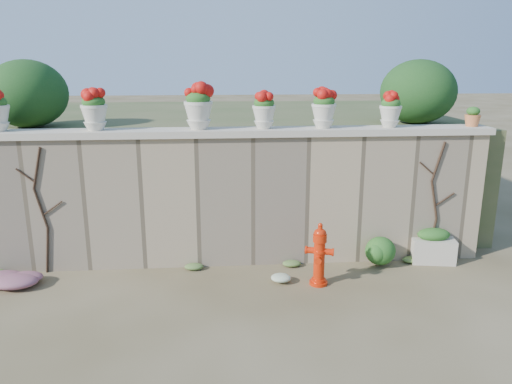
{
  "coord_description": "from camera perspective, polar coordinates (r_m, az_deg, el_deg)",
  "views": [
    {
      "loc": [
        -0.12,
        -5.58,
        3.1
      ],
      "look_at": [
        0.44,
        1.4,
        1.23
      ],
      "focal_mm": 35.0,
      "sensor_mm": 36.0,
      "label": 1
    }
  ],
  "objects": [
    {
      "name": "ground",
      "position": [
        6.38,
        -3.02,
        -14.13
      ],
      "size": [
        80.0,
        80.0,
        0.0
      ],
      "primitive_type": "plane",
      "color": "brown",
      "rests_on": "ground"
    },
    {
      "name": "stone_wall",
      "position": [
        7.67,
        -3.51,
        -0.96
      ],
      "size": [
        8.0,
        0.4,
        2.0
      ],
      "primitive_type": "cube",
      "color": "#9D8868",
      "rests_on": "ground"
    },
    {
      "name": "wall_cap",
      "position": [
        7.45,
        -3.64,
        6.82
      ],
      "size": [
        8.1,
        0.52,
        0.1
      ],
      "primitive_type": "cube",
      "color": "beige",
      "rests_on": "stone_wall"
    },
    {
      "name": "raised_fill",
      "position": [
        10.78,
        -3.86,
        3.69
      ],
      "size": [
        9.0,
        6.0,
        2.0
      ],
      "primitive_type": "cube",
      "color": "#384C23",
      "rests_on": "ground"
    },
    {
      "name": "back_shrub_left",
      "position": [
        9.13,
        -24.7,
        10.17
      ],
      "size": [
        1.3,
        1.3,
        1.1
      ],
      "primitive_type": "ellipsoid",
      "color": "#143814",
      "rests_on": "raised_fill"
    },
    {
      "name": "back_shrub_right",
      "position": [
        9.29,
        18.04,
        10.84
      ],
      "size": [
        1.3,
        1.3,
        1.1
      ],
      "primitive_type": "ellipsoid",
      "color": "#143814",
      "rests_on": "raised_fill"
    },
    {
      "name": "vine_left",
      "position": [
        7.89,
        -23.29,
        -1.81
      ],
      "size": [
        0.6,
        0.04,
        1.91
      ],
      "color": "black",
      "rests_on": "ground"
    },
    {
      "name": "vine_right",
      "position": [
        8.18,
        19.77,
        -0.9
      ],
      "size": [
        0.6,
        0.04,
        1.91
      ],
      "color": "black",
      "rests_on": "ground"
    },
    {
      "name": "fire_hydrant",
      "position": [
        7.09,
        7.25,
        -7.06
      ],
      "size": [
        0.39,
        0.28,
        0.91
      ],
      "rotation": [
        0.0,
        0.0,
        -0.33
      ],
      "color": "red",
      "rests_on": "ground"
    },
    {
      "name": "planter_box",
      "position": [
        8.36,
        19.53,
        -5.86
      ],
      "size": [
        0.71,
        0.48,
        0.55
      ],
      "rotation": [
        0.0,
        0.0,
        -0.16
      ],
      "color": "beige",
      "rests_on": "ground"
    },
    {
      "name": "green_shrub",
      "position": [
        7.83,
        13.69,
        -6.56
      ],
      "size": [
        0.6,
        0.54,
        0.57
      ],
      "primitive_type": "ellipsoid",
      "color": "#1E5119",
      "rests_on": "ground"
    },
    {
      "name": "magenta_clump",
      "position": [
        7.89,
        -25.98,
        -8.87
      ],
      "size": [
        0.88,
        0.58,
        0.23
      ],
      "primitive_type": "ellipsoid",
      "color": "#B52483",
      "rests_on": "ground"
    },
    {
      "name": "white_flowers",
      "position": [
        7.2,
        2.4,
        -9.78
      ],
      "size": [
        0.48,
        0.39,
        0.17
      ],
      "primitive_type": "ellipsoid",
      "color": "white",
      "rests_on": "ground"
    },
    {
      "name": "urn_pot_1",
      "position": [
        7.61,
        -18.01,
        8.9
      ],
      "size": [
        0.38,
        0.38,
        0.59
      ],
      "color": "beige",
      "rests_on": "wall_cap"
    },
    {
      "name": "urn_pot_2",
      "position": [
        7.41,
        -6.61,
        9.62
      ],
      "size": [
        0.42,
        0.42,
        0.65
      ],
      "color": "beige",
      "rests_on": "wall_cap"
    },
    {
      "name": "urn_pot_3",
      "position": [
        7.45,
        0.93,
        9.32
      ],
      "size": [
        0.35,
        0.35,
        0.54
      ],
      "color": "beige",
      "rests_on": "wall_cap"
    },
    {
      "name": "urn_pot_4",
      "position": [
        7.58,
        7.75,
        9.4
      ],
      "size": [
        0.37,
        0.37,
        0.58
      ],
      "color": "beige",
      "rests_on": "wall_cap"
    },
    {
      "name": "urn_pot_5",
      "position": [
        7.86,
        15.11,
        9.02
      ],
      "size": [
        0.33,
        0.33,
        0.52
      ],
      "color": "beige",
      "rests_on": "wall_cap"
    },
    {
      "name": "terracotta_pot",
      "position": [
        8.4,
        23.51,
        7.81
      ],
      "size": [
        0.24,
        0.24,
        0.29
      ],
      "color": "#C46D3B",
      "rests_on": "wall_cap"
    }
  ]
}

